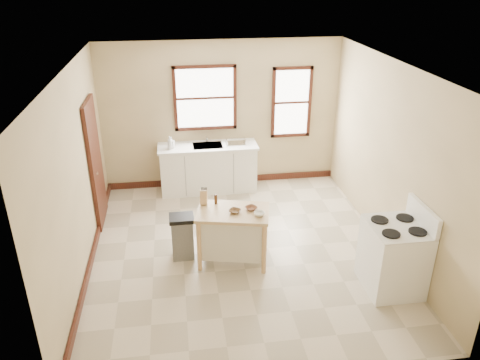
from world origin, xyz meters
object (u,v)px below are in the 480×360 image
Objects in this scene: soap_bottle_a at (170,143)px; knife_block at (204,198)px; soap_bottle_b at (171,142)px; bowl_c at (259,214)px; pepper_grinder at (216,199)px; bowl_a at (235,211)px; dish_rack at (236,141)px; trash_bin at (183,237)px; bowl_b at (251,208)px; gas_stove at (394,249)px; kitchen_island at (233,236)px.

soap_bottle_a reaches higher than knife_block.
soap_bottle_b is 1.35× the size of bowl_c.
bowl_a is at bearing -51.06° from pepper_grinder.
knife_block is 0.53m from bowl_a.
soap_bottle_a is 1.23m from dish_rack.
soap_bottle_b is 2.18m from knife_block.
knife_block is at bearing 148.36° from bowl_c.
trash_bin is (-0.34, -0.07, -0.59)m from knife_block.
trash_bin is (0.10, -2.21, -0.68)m from soap_bottle_b.
soap_bottle_a is 2.27m from trash_bin.
pepper_grinder is at bearing -94.21° from soap_bottle_a.
bowl_b is at bearing -12.12° from knife_block.
trash_bin is at bearing 168.95° from bowl_b.
soap_bottle_a is 1.17× the size of soap_bottle_b.
trash_bin is (-0.99, 0.19, -0.51)m from bowl_b.
bowl_c is at bearing -21.42° from knife_block.
gas_stove reaches higher than trash_bin.
knife_block is 0.68m from trash_bin.
knife_block is at bearing -128.55° from dish_rack.
dish_rack is at bearing 94.18° from kitchen_island.
knife_block is at bearing 12.01° from trash_bin.
knife_block reaches higher than bowl_c.
bowl_c is at bearing -14.38° from kitchen_island.
kitchen_island is 0.59m from bowl_c.
bowl_b is at bearing -50.74° from soap_bottle_b.
bowl_a is 0.13× the size of gas_stove.
bowl_c is (-0.02, -2.63, -0.11)m from dish_rack.
gas_stove reaches higher than soap_bottle_a.
dish_rack is (1.20, 0.03, -0.06)m from soap_bottle_b.
bowl_b is (-0.11, -2.44, -0.11)m from dish_rack.
soap_bottle_b is 2.85m from bowl_c.
bowl_a is (0.24, -0.29, -0.05)m from pepper_grinder.
soap_bottle_a is at bearing 112.81° from knife_block.
bowl_a is 0.94m from trash_bin.
soap_bottle_b is 1.38× the size of pepper_grinder.
soap_bottle_a reaches higher than dish_rack.
soap_bottle_b is at bearing 114.39° from bowl_c.
knife_block is 0.29× the size of trash_bin.
gas_stove reaches higher than knife_block.
soap_bottle_b is 0.20× the size of kitchen_island.
bowl_b is (0.48, -0.24, -0.05)m from pepper_grinder.
bowl_c reaches higher than bowl_b.
bowl_b is at bearing -11.49° from trash_bin.
bowl_b is 0.14× the size of gas_stove.
gas_stove is (1.68, -0.74, -0.25)m from bowl_c.
bowl_a is 0.99× the size of bowl_b.
knife_block is at bearing 172.14° from pepper_grinder.
bowl_a is (0.85, -2.45, -0.17)m from soap_bottle_b.
soap_bottle_b is 0.30× the size of trash_bin.
bowl_a is (0.02, -0.04, 0.44)m from kitchen_island.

